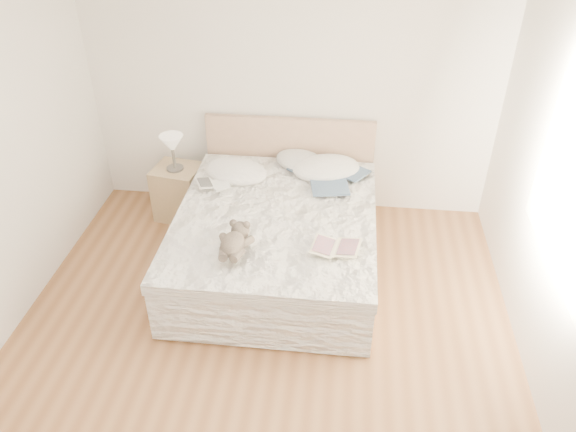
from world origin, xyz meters
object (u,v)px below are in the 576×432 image
object	(u,v)px
photo_book	(213,184)
teddy_bear	(233,251)
table_lamp	(172,145)
childrens_book	(336,248)
nightstand	(179,192)
bed	(277,235)

from	to	relation	value
photo_book	teddy_bear	world-z (taller)	teddy_bear
table_lamp	childrens_book	size ratio (longest dim) A/B	0.95
table_lamp	photo_book	size ratio (longest dim) A/B	1.19
nightstand	photo_book	distance (m)	0.69
table_lamp	teddy_bear	world-z (taller)	table_lamp
nightstand	photo_book	world-z (taller)	photo_book
nightstand	teddy_bear	bearing A→B (deg)	-58.05
bed	childrens_book	size ratio (longest dim) A/B	5.59
teddy_bear	nightstand	bearing A→B (deg)	125.15
bed	teddy_bear	size ratio (longest dim) A/B	6.15
bed	teddy_bear	world-z (taller)	bed
nightstand	photo_book	bearing A→B (deg)	-38.77
childrens_book	table_lamp	bearing A→B (deg)	154.09
photo_book	nightstand	bearing A→B (deg)	113.73
childrens_book	nightstand	bearing A→B (deg)	153.61
photo_book	teddy_bear	size ratio (longest dim) A/B	0.88
teddy_bear	table_lamp	bearing A→B (deg)	125.62
table_lamp	childrens_book	distance (m)	2.03
photo_book	childrens_book	distance (m)	1.44
bed	photo_book	world-z (taller)	bed
nightstand	bed	bearing A→B (deg)	-30.75
childrens_book	teddy_bear	xyz separation A→B (m)	(-0.79, -0.16, 0.02)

